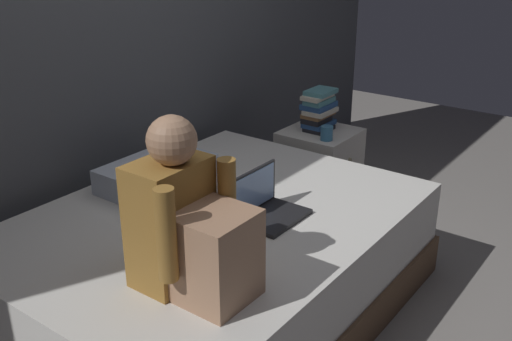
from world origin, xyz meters
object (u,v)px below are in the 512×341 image
at_px(nightstand, 319,170).
at_px(person_sitting, 188,226).
at_px(book_stack, 319,110).
at_px(mug, 327,133).
at_px(pillow, 157,174).
at_px(bed, 215,263).
at_px(laptop, 266,206).

relative_size(nightstand, person_sitting, 0.83).
bearing_deg(book_stack, nightstand, -111.69).
height_order(book_stack, mug, book_stack).
bearing_deg(nightstand, person_sitting, -164.16).
relative_size(nightstand, mug, 6.04).
distance_m(nightstand, person_sitting, 1.94).
bearing_deg(nightstand, pillow, 168.21).
distance_m(nightstand, pillow, 1.28).
relative_size(bed, mug, 22.22).
xyz_separation_m(nightstand, person_sitting, (-1.80, -0.51, 0.50)).
xyz_separation_m(bed, nightstand, (1.30, 0.20, 0.01)).
bearing_deg(bed, mug, 3.72).
xyz_separation_m(laptop, mug, (1.04, 0.29, 0.01)).
relative_size(person_sitting, book_stack, 2.45).
relative_size(person_sitting, pillow, 1.17).
relative_size(bed, laptop, 6.25).
distance_m(laptop, pillow, 0.66).
bearing_deg(mug, person_sitting, -166.83).
distance_m(bed, laptop, 0.40).
height_order(bed, pillow, pillow).
bearing_deg(pillow, person_sitting, -127.38).
height_order(laptop, mug, laptop).
distance_m(pillow, book_stack, 1.25).
bearing_deg(laptop, book_stack, 20.00).
relative_size(laptop, pillow, 0.57).
distance_m(nightstand, mug, 0.36).
bearing_deg(bed, person_sitting, -147.87).
bearing_deg(laptop, mug, 15.32).
relative_size(nightstand, laptop, 1.70).
xyz_separation_m(bed, laptop, (0.13, -0.21, 0.32)).
relative_size(laptop, mug, 3.56).
distance_m(bed, pillow, 0.56).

